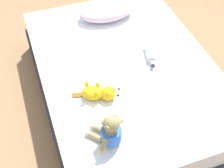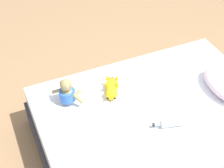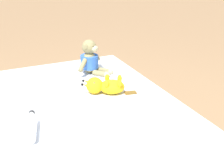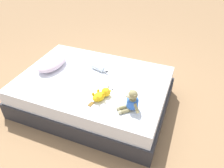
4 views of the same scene
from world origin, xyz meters
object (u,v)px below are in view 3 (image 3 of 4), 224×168
Objects in this scene: bed at (73,158)px; glass_bottle at (30,128)px; plush_monkey at (91,60)px; plush_yellow_creature at (105,86)px.

glass_bottle is (0.20, 0.01, 0.24)m from bed.
glass_bottle is at bearing 3.38° from bed.
bed is 7.19× the size of plush_monkey.
plush_yellow_creature reaches higher than glass_bottle.
bed is 0.31m from glass_bottle.
plush_yellow_creature reaches higher than bed.
plush_yellow_creature is at bearing -138.91° from bed.
plush_monkey reaches higher than plush_yellow_creature.
plush_yellow_creature is 1.28× the size of glass_bottle.
plush_monkey is at bearing -97.52° from plush_yellow_creature.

